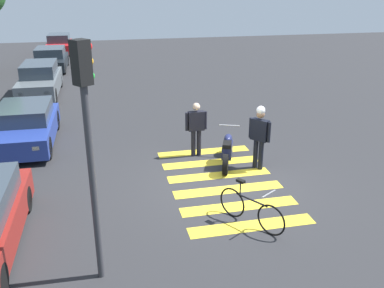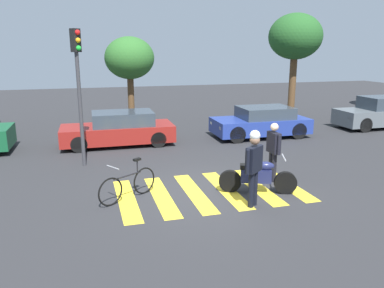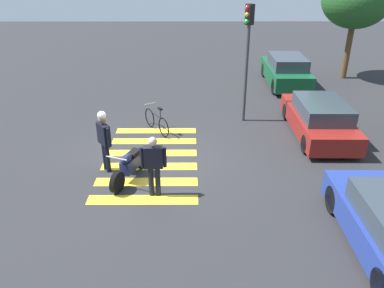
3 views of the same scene
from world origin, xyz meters
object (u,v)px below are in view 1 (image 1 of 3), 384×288
officer_by_motorcycle (260,132)px  car_blue_hatchback (25,126)px  officer_on_foot (196,126)px  car_black_suv (51,60)px  traffic_light_pole (88,129)px  car_grey_coupe (40,80)px  car_red_convertible (59,44)px  police_motorcycle (227,150)px  leaning_bicycle (251,210)px

officer_by_motorcycle → car_blue_hatchback: bearing=62.5°
officer_on_foot → car_black_suv: officer_on_foot is taller
car_black_suv → traffic_light_pole: (-20.25, -2.54, 2.28)m
officer_on_foot → officer_by_motorcycle: bearing=-130.8°
car_grey_coupe → car_red_convertible: bearing=-0.2°
car_grey_coupe → officer_by_motorcycle: bearing=-145.2°
police_motorcycle → officer_on_foot: officer_on_foot is taller
car_red_convertible → officer_on_foot: bearing=-165.5°
leaning_bicycle → car_grey_coupe: bearing=24.0°
traffic_light_pole → officer_on_foot: bearing=-30.0°
officer_by_motorcycle → car_grey_coupe: officer_by_motorcycle is taller
leaning_bicycle → car_black_suv: size_ratio=0.38×
officer_by_motorcycle → car_grey_coupe: size_ratio=0.42×
police_motorcycle → traffic_light_pole: 6.32m
officer_on_foot → car_blue_hatchback: bearing=67.2°
car_black_suv → car_red_convertible: size_ratio=1.01×
police_motorcycle → traffic_light_pole: traffic_light_pole is taller
police_motorcycle → leaning_bicycle: size_ratio=1.27×
officer_on_foot → car_grey_coupe: officer_on_foot is taller
police_motorcycle → car_red_convertible: size_ratio=0.50×
car_blue_hatchback → officer_by_motorcycle: bearing=-117.5°
car_red_convertible → leaning_bicycle: bearing=-167.2°
officer_on_foot → car_black_suv: bearing=20.4°
car_blue_hatchback → car_red_convertible: size_ratio=1.04×
officer_on_foot → traffic_light_pole: size_ratio=0.39×
leaning_bicycle → car_red_convertible: (25.45, 5.76, 0.27)m
car_red_convertible → traffic_light_pole: 26.72m
police_motorcycle → car_black_suv: car_black_suv is taller
car_blue_hatchback → traffic_light_pole: size_ratio=0.95×
police_motorcycle → officer_on_foot: 1.25m
officer_on_foot → car_red_convertible: officer_on_foot is taller
officer_on_foot → car_grey_coupe: size_ratio=0.37×
car_red_convertible → traffic_light_pole: size_ratio=0.91×
officer_on_foot → car_red_convertible: size_ratio=0.43×
officer_on_foot → car_black_suv: 16.00m
leaning_bicycle → car_blue_hatchback: car_blue_hatchback is taller
police_motorcycle → car_blue_hatchback: bearing=63.2°
leaning_bicycle → traffic_light_pole: bearing=107.7°
officer_on_foot → officer_by_motorcycle: (-1.33, -1.54, 0.14)m
officer_on_foot → leaning_bicycle: bearing=-176.2°
leaning_bicycle → officer_by_motorcycle: officer_by_motorcycle is taller
officer_on_foot → officer_by_motorcycle: officer_by_motorcycle is taller
traffic_light_pole → car_red_convertible: bearing=5.3°
leaning_bicycle → traffic_light_pole: size_ratio=0.36×
car_blue_hatchback → car_red_convertible: bearing=0.5°
car_blue_hatchback → car_black_suv: car_black_suv is taller
leaning_bicycle → car_black_suv: car_black_suv is taller
police_motorcycle → car_grey_coupe: (9.70, 6.29, 0.27)m
police_motorcycle → car_red_convertible: (22.10, 6.24, 0.22)m
police_motorcycle → car_red_convertible: bearing=15.8°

